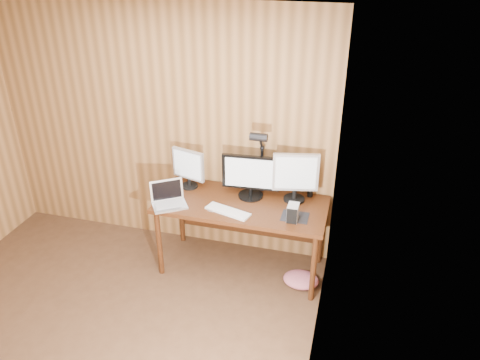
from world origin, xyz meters
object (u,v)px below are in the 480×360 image
at_px(speaker, 310,190).
at_px(desk_lamp, 260,153).
at_px(monitor_left, 188,168).
at_px(monitor_right, 295,176).
at_px(mouse, 295,215).
at_px(laptop, 168,199).
at_px(hard_drive, 293,213).
at_px(phone, 213,208).
at_px(keyboard, 228,211).
at_px(desk, 243,210).
at_px(monitor_center, 251,176).

relative_size(speaker, desk_lamp, 0.18).
relative_size(monitor_left, monitor_right, 0.84).
bearing_deg(mouse, laptop, 176.18).
relative_size(laptop, hard_drive, 2.55).
bearing_deg(speaker, desk_lamp, -170.99).
height_order(phone, desk_lamp, desk_lamp).
relative_size(keyboard, hard_drive, 2.93).
height_order(mouse, speaker, speaker).
height_order(desk, monitor_left, monitor_left).
bearing_deg(desk_lamp, monitor_right, -25.11).
bearing_deg(monitor_left, desk, 5.72).
distance_m(hard_drive, phone, 0.74).
xyz_separation_m(desk, monitor_left, (-0.58, 0.10, 0.34)).
relative_size(keyboard, speaker, 3.50).
bearing_deg(monitor_right, monitor_left, 168.58).
height_order(desk, laptop, laptop).
xyz_separation_m(laptop, phone, (0.43, 0.02, -0.05)).
xyz_separation_m(monitor_left, mouse, (1.11, -0.28, -0.19)).
xyz_separation_m(phone, desk_lamp, (0.34, 0.39, 0.43)).
distance_m(desk, phone, 0.35).
height_order(laptop, phone, laptop).
bearing_deg(monitor_left, phone, -27.97).
xyz_separation_m(monitor_right, mouse, (0.06, -0.30, -0.24)).
xyz_separation_m(monitor_right, keyboard, (-0.54, -0.37, -0.25)).
distance_m(keyboard, hard_drive, 0.59).
distance_m(monitor_left, speaker, 1.20).
distance_m(keyboard, mouse, 0.61).
relative_size(phone, speaker, 0.95).
distance_m(mouse, desk_lamp, 0.67).
bearing_deg(keyboard, speaker, 51.93).
bearing_deg(monitor_center, desk, -131.15).
xyz_separation_m(hard_drive, desk_lamp, (-0.39, 0.39, 0.36)).
bearing_deg(phone, desk_lamp, 62.61).
relative_size(monitor_center, keyboard, 1.24).
relative_size(monitor_left, laptop, 1.04).
xyz_separation_m(monitor_left, speaker, (1.19, 0.12, -0.15)).
distance_m(monitor_left, monitor_right, 1.05).
height_order(monitor_left, keyboard, monitor_left).
bearing_deg(phone, hard_drive, 14.17).
xyz_separation_m(keyboard, desk_lamp, (0.20, 0.41, 0.42)).
height_order(laptop, speaker, laptop).
xyz_separation_m(monitor_right, desk_lamp, (-0.35, 0.03, 0.18)).
xyz_separation_m(monitor_center, speaker, (0.55, 0.15, -0.16)).
height_order(phone, speaker, speaker).
bearing_deg(desk_lamp, hard_drive, -64.21).
relative_size(laptop, keyboard, 0.87).
bearing_deg(laptop, speaker, -12.66).
distance_m(monitor_right, desk_lamp, 0.39).
height_order(monitor_center, laptop, monitor_center).
xyz_separation_m(desk, monitor_center, (0.05, 0.07, 0.34)).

